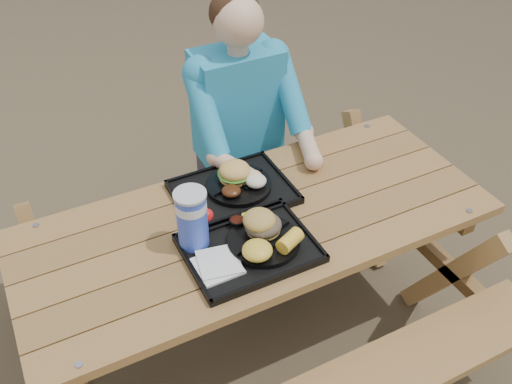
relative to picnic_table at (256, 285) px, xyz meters
name	(u,v)px	position (x,y,z in m)	size (l,w,h in m)	color
ground	(256,339)	(0.00, 0.00, -0.38)	(60.00, 60.00, 0.00)	#999999
picnic_table	(256,285)	(0.00, 0.00, 0.00)	(1.80, 1.49, 0.75)	#999999
tray_near	(249,249)	(-0.10, -0.14, 0.39)	(0.45, 0.35, 0.02)	black
tray_far	(233,193)	(-0.02, 0.17, 0.39)	(0.45, 0.35, 0.02)	black
plate_near	(264,241)	(-0.04, -0.15, 0.41)	(0.26, 0.26, 0.02)	black
plate_far	(239,185)	(0.01, 0.18, 0.41)	(0.26, 0.26, 0.02)	black
napkin_stack	(218,265)	(-0.24, -0.18, 0.40)	(0.15, 0.15, 0.02)	white
soda_cup	(192,220)	(-0.26, -0.03, 0.50)	(0.11, 0.11, 0.22)	blue
condiment_bbq	(237,223)	(-0.09, -0.03, 0.41)	(0.06, 0.06, 0.03)	black
condiment_mustard	(246,218)	(-0.05, -0.01, 0.41)	(0.04, 0.04, 0.03)	yellow
sandwich	(263,217)	(-0.03, -0.11, 0.48)	(0.13, 0.13, 0.13)	#BD9742
mac_cheese	(257,250)	(-0.10, -0.21, 0.44)	(0.11, 0.11, 0.05)	yellow
corn_cob	(290,241)	(0.02, -0.22, 0.44)	(0.09, 0.09, 0.06)	yellow
cutlery_far	(193,201)	(-0.18, 0.18, 0.40)	(0.03, 0.14, 0.01)	black
burger	(235,167)	(0.01, 0.21, 0.47)	(0.13, 0.13, 0.11)	#E5AC50
baked_beans	(231,191)	(-0.04, 0.13, 0.43)	(0.08, 0.08, 0.03)	#45200D
potato_salad	(256,181)	(0.07, 0.13, 0.44)	(0.08, 0.08, 0.05)	white
diner	(240,148)	(0.21, 0.59, 0.27)	(0.48, 0.84, 1.28)	#19B5B3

